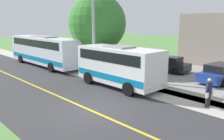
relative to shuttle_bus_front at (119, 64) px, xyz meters
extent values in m
plane|color=#548442|center=(4.52, 2.25, -1.62)|extent=(120.00, 120.00, 0.00)
cube|color=#333335|center=(4.52, 2.25, -1.62)|extent=(8.00, 100.00, 0.01)
cube|color=#B2ADA3|center=(-0.68, 2.25, -1.62)|extent=(2.40, 100.00, 0.01)
cube|color=gold|center=(4.52, 2.25, -1.61)|extent=(0.16, 100.00, 0.00)
cube|color=white|center=(0.00, 0.00, -0.03)|extent=(2.44, 6.69, 2.48)
cube|color=#0C72A5|center=(0.00, 0.00, -0.72)|extent=(2.48, 6.56, 0.44)
cube|color=black|center=(0.00, 0.00, 0.66)|extent=(2.48, 6.02, 0.70)
cube|color=gray|center=(0.00, 0.00, 1.27)|extent=(1.46, 2.01, 0.12)
cylinder|color=black|center=(-1.22, 2.07, -1.17)|extent=(0.25, 0.90, 0.90)
cylinder|color=black|center=(1.22, 2.07, -1.17)|extent=(0.25, 0.90, 0.90)
cylinder|color=black|center=(-1.22, -2.07, -1.17)|extent=(0.25, 0.90, 0.90)
cylinder|color=black|center=(1.22, -2.07, -1.17)|extent=(0.25, 0.90, 0.90)
sphere|color=#F2EACC|center=(-0.67, 3.36, -0.92)|extent=(0.20, 0.20, 0.20)
sphere|color=#F2EACC|center=(0.67, 3.36, -0.92)|extent=(0.20, 0.20, 0.20)
cube|color=silver|center=(0.00, -11.21, 0.06)|extent=(2.43, 11.19, 2.67)
cube|color=#0C72A5|center=(0.00, -11.21, -0.72)|extent=(2.47, 10.97, 0.44)
cube|color=black|center=(0.00, -11.21, 0.85)|extent=(2.47, 10.07, 0.70)
cube|color=gray|center=(0.00, -11.21, 1.46)|extent=(1.46, 3.36, 0.12)
cylinder|color=black|center=(-1.21, -7.74, -1.17)|extent=(0.25, 0.90, 0.90)
cylinder|color=black|center=(1.22, -7.74, -1.17)|extent=(0.25, 0.90, 0.90)
cylinder|color=black|center=(-1.21, -14.68, -1.17)|extent=(0.25, 0.90, 0.90)
cylinder|color=black|center=(1.22, -14.68, -1.17)|extent=(0.25, 0.90, 0.90)
sphere|color=#F2EACC|center=(-0.66, -5.60, -0.92)|extent=(0.20, 0.20, 0.20)
sphere|color=#F2EACC|center=(0.67, -5.60, -0.92)|extent=(0.20, 0.20, 0.20)
cylinder|color=#262628|center=(-0.70, 6.41, -1.23)|extent=(0.18, 0.18, 0.79)
cylinder|color=#262628|center=(-0.50, 6.41, -1.23)|extent=(0.18, 0.18, 0.79)
cylinder|color=#1E2347|center=(-0.60, 6.41, -0.52)|extent=(0.34, 0.34, 0.63)
sphere|color=beige|center=(-0.60, 6.41, -0.10)|extent=(0.21, 0.21, 0.21)
cylinder|color=#1E2347|center=(-0.78, 6.41, -0.49)|extent=(0.27, 0.10, 0.57)
cube|color=beige|center=(-0.86, 6.46, -0.90)|extent=(0.20, 0.12, 0.28)
cylinder|color=#1E2347|center=(-0.42, 6.41, -0.49)|extent=(0.27, 0.10, 0.57)
cube|color=beige|center=(-0.34, 6.46, -0.90)|extent=(0.20, 0.12, 0.28)
cylinder|color=#9E9EA3|center=(-0.48, -3.46, 2.76)|extent=(0.24, 0.24, 8.77)
cube|color=black|center=(-6.96, -0.65, -1.09)|extent=(2.19, 4.55, 0.70)
cube|color=black|center=(-6.98, -0.45, -0.46)|extent=(1.74, 2.55, 0.57)
cylinder|color=black|center=(-5.94, -1.92, -1.30)|extent=(0.28, 0.66, 0.64)
cylinder|color=black|center=(-7.73, -2.09, -1.30)|extent=(0.28, 0.66, 0.64)
cylinder|color=black|center=(-6.18, 0.79, -1.30)|extent=(0.28, 0.66, 0.64)
cylinder|color=black|center=(-7.98, 0.63, -1.30)|extent=(0.28, 0.66, 0.64)
cube|color=navy|center=(-6.68, 4.67, -1.09)|extent=(4.54, 2.18, 0.70)
cube|color=black|center=(-6.48, 4.65, -0.46)|extent=(2.54, 1.74, 0.57)
cylinder|color=black|center=(-8.12, 3.89, -1.30)|extent=(0.66, 0.28, 0.64)
cylinder|color=black|center=(-5.40, 3.65, -1.30)|extent=(0.66, 0.28, 0.64)
cylinder|color=black|center=(-5.24, 5.45, -1.30)|extent=(0.66, 0.28, 0.64)
cylinder|color=brown|center=(-2.88, -5.85, -0.42)|extent=(0.36, 0.36, 2.40)
sphere|color=#387A33|center=(-2.88, -5.85, 2.86)|extent=(5.55, 5.55, 5.55)
camera|label=1|loc=(11.77, 11.71, 3.05)|focal=37.43mm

